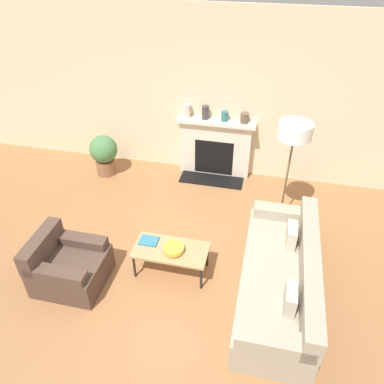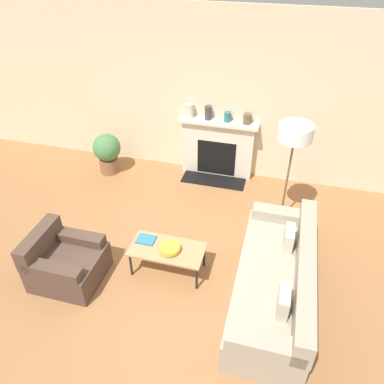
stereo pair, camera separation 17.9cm
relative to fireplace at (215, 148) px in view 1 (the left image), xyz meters
name	(u,v)px [view 1 (the left image)]	position (x,y,z in m)	size (l,w,h in m)	color
ground_plane	(167,283)	(-0.13, -2.77, -0.52)	(18.00, 18.00, 0.00)	#99663D
wall_back	(211,96)	(-0.13, 0.14, 0.93)	(18.00, 0.06, 2.90)	beige
fireplace	(215,148)	(0.00, 0.00, 0.00)	(1.39, 0.59, 1.07)	beige
couch	(281,278)	(1.30, -2.62, -0.23)	(0.87, 2.29, 0.76)	#9E937F
armchair_near	(67,266)	(-1.38, -3.01, -0.25)	(0.86, 0.78, 0.71)	#4C382D
coffee_table	(171,251)	(-0.13, -2.55, -0.16)	(0.98, 0.49, 0.40)	tan
bowl	(174,249)	(-0.08, -2.58, -0.07)	(0.27, 0.27, 0.08)	gold
book	(149,241)	(-0.45, -2.47, -0.11)	(0.24, 0.19, 0.02)	teal
floor_lamp	(294,138)	(1.26, -1.12, 0.93)	(0.48, 0.48, 1.67)	brown
mantel_vase_left	(187,111)	(-0.52, 0.01, 0.67)	(0.14, 0.14, 0.24)	beige
mantel_vase_center_left	(205,113)	(-0.19, 0.01, 0.67)	(0.12, 0.12, 0.24)	#3D383D
mantel_vase_center_right	(225,116)	(0.14, 0.01, 0.63)	(0.12, 0.12, 0.17)	#28666B
mantel_vase_right	(244,118)	(0.48, 0.01, 0.63)	(0.14, 0.14, 0.17)	brown
potted_plant	(104,153)	(-1.97, -0.47, -0.09)	(0.50, 0.50, 0.76)	brown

